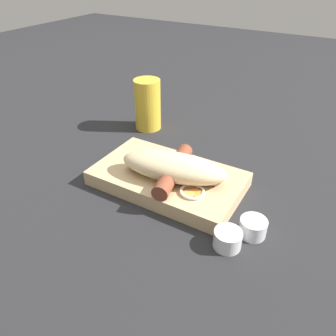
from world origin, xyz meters
The scene contains 8 objects.
ground_plane centered at (0.00, 0.00, 0.00)m, with size 3.00×3.00×0.00m, color #232326.
food_tray centered at (0.00, 0.00, 0.01)m, with size 0.28×0.16×0.03m.
bread_roll centered at (-0.02, 0.01, 0.05)m, with size 0.20×0.11×0.05m.
sausage centered at (-0.02, 0.01, 0.04)m, with size 0.18×0.15×0.03m.
pickled_veggies centered at (-0.07, 0.03, 0.03)m, with size 0.04×0.04×0.01m.
condiment_cup_near centered at (-0.16, 0.09, 0.01)m, with size 0.04×0.04×0.03m.
condiment_cup_far centered at (-0.18, 0.05, 0.01)m, with size 0.04×0.04×0.03m.
drink_glass centered at (0.17, -0.18, 0.06)m, with size 0.06×0.06×0.12m.
Camera 1 is at (-0.26, 0.43, 0.37)m, focal length 35.00 mm.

